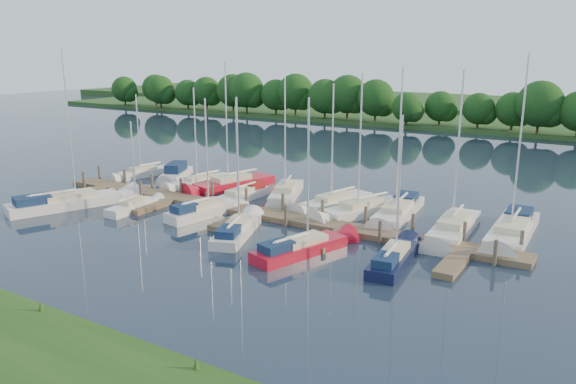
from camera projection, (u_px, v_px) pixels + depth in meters
The scene contains 23 objects.
ground at pixel (185, 245), 36.52m from camera, with size 260.00×260.00×0.00m, color #1C2A38.
dock at pixel (250, 214), 42.51m from camera, with size 40.00×6.00×0.40m.
mooring_pilings at pixel (258, 206), 43.34m from camera, with size 38.24×2.84×2.00m.
far_shore at pixel (473, 120), 98.40m from camera, with size 180.00×30.00×0.60m, color #20451A.
distant_hill at pixel (503, 106), 118.96m from camera, with size 220.00×40.00×1.40m, color #355826.
treeline at pixel (453, 104), 87.01m from camera, with size 144.96×9.86×8.16m.
sailboat_n_0 at pixel (143, 174), 56.12m from camera, with size 2.75×6.64×8.51m.
motorboat at pixel (176, 175), 55.12m from camera, with size 3.77×6.13×1.93m.
sailboat_n_2 at pixel (199, 183), 52.26m from camera, with size 3.08×7.46×9.38m.
sailboat_n_3 at pixel (231, 185), 51.21m from camera, with size 4.42×9.25×11.78m.
sailboat_n_4 at pixel (241, 197), 47.21m from camera, with size 1.90×6.83×8.81m.
sailboat_n_5 at pixel (286, 195), 47.88m from camera, with size 4.39×8.11×10.63m.
sailboat_n_6 at pixel (333, 204), 45.20m from camera, with size 3.62×8.03×10.21m.
sailboat_n_7 at pixel (361, 212), 42.96m from camera, with size 4.70×8.56×11.13m.
sailboat_n_8 at pixel (397, 213), 42.55m from camera, with size 2.92×9.25×11.57m.
sailboat_n_9 at pixel (453, 231), 38.37m from camera, with size 2.51×9.02×11.56m.
sailboat_n_10 at pixel (512, 233), 37.88m from camera, with size 2.54×9.98×12.59m.
sailboat_s_0 at pixel (70, 203), 45.15m from camera, with size 5.46×10.09×12.88m.
sailboat_s_1 at pixel (134, 207), 44.17m from camera, with size 1.60×5.61×7.37m.
sailboat_s_2 at pixel (204, 212), 42.68m from camera, with size 2.85×7.17×9.31m.
sailboat_s_3 at pixel (238, 231), 38.28m from camera, with size 3.86×7.55×9.71m.
sailboat_s_4 at pixel (303, 249), 34.83m from camera, with size 3.77×7.82×10.00m.
sailboat_s_5 at pixel (394, 259), 33.13m from camera, with size 2.33×7.16×9.14m.
Camera 1 is at (23.81, -25.93, 12.31)m, focal length 35.00 mm.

